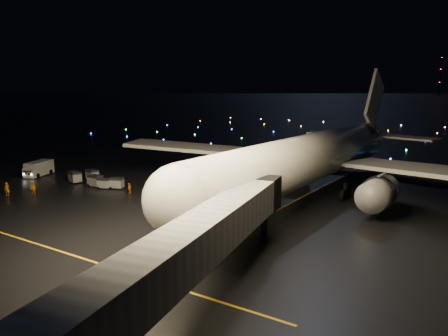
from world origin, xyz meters
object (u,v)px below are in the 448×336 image
(crew_a, at_px, (7,189))
(baggage_cart_0, at_px, (104,183))
(belt_loader, at_px, (212,212))
(service_truck, at_px, (39,168))
(baggage_cart_4, at_px, (92,175))
(pushback_tug, at_px, (165,256))
(crew_b, at_px, (33,188))
(baggage_cart_1, at_px, (117,183))
(baggage_cart_2, at_px, (95,181))
(crew_c, at_px, (130,188))
(baggage_cart_3, at_px, (75,177))
(airliner, at_px, (320,130))

(crew_a, height_order, baggage_cart_0, crew_a)
(belt_loader, relative_size, service_truck, 0.87)
(baggage_cart_4, bearing_deg, pushback_tug, -21.04)
(pushback_tug, bearing_deg, crew_b, 146.07)
(baggage_cart_1, relative_size, baggage_cart_2, 0.93)
(crew_c, bearing_deg, belt_loader, 55.90)
(crew_c, height_order, baggage_cart_3, baggage_cart_3)
(baggage_cart_1, bearing_deg, baggage_cart_3, 162.11)
(crew_b, bearing_deg, baggage_cart_2, 44.25)
(service_truck, bearing_deg, baggage_cart_4, -7.17)
(crew_c, relative_size, baggage_cart_3, 0.73)
(baggage_cart_2, height_order, baggage_cart_4, baggage_cart_2)
(baggage_cart_0, xyz_separation_m, baggage_cart_3, (-7.04, 0.23, 0.11))
(baggage_cart_0, bearing_deg, crew_b, -139.64)
(crew_c, xyz_separation_m, baggage_cart_3, (-12.60, 0.40, 0.13))
(crew_c, bearing_deg, airliner, 106.45)
(baggage_cart_1, distance_m, baggage_cart_2, 3.93)
(service_truck, height_order, crew_b, service_truck)
(belt_loader, bearing_deg, pushback_tug, -67.09)
(airliner, height_order, crew_a, airliner)
(pushback_tug, bearing_deg, airliner, 69.61)
(belt_loader, bearing_deg, crew_c, 170.67)
(baggage_cart_1, bearing_deg, baggage_cart_2, 169.38)
(belt_loader, xyz_separation_m, service_truck, (-41.05, 6.47, -0.19))
(baggage_cart_2, relative_size, baggage_cart_4, 1.04)
(pushback_tug, distance_m, baggage_cart_2, 34.27)
(crew_a, distance_m, baggage_cart_1, 15.24)
(pushback_tug, distance_m, crew_b, 33.81)
(crew_b, height_order, crew_c, crew_b)
(crew_b, distance_m, baggage_cart_1, 11.71)
(airliner, height_order, crew_b, airliner)
(airliner, distance_m, belt_loader, 22.71)
(airliner, bearing_deg, pushback_tug, -90.82)
(crew_c, bearing_deg, crew_b, -70.24)
(crew_b, bearing_deg, service_truck, 117.25)
(crew_a, distance_m, crew_b, 3.65)
(crew_b, distance_m, baggage_cart_2, 9.11)
(crew_a, relative_size, baggage_cart_3, 0.88)
(pushback_tug, height_order, crew_b, crew_b)
(airliner, xyz_separation_m, baggage_cart_3, (-35.52, -14.84, -8.38))
(belt_loader, bearing_deg, baggage_cart_4, 171.16)
(baggage_cart_0, bearing_deg, service_truck, 160.64)
(pushback_tug, height_order, baggage_cart_2, pushback_tug)
(crew_a, relative_size, baggage_cart_4, 0.93)
(airliner, bearing_deg, crew_a, -143.65)
(service_truck, height_order, baggage_cart_1, service_truck)
(belt_loader, relative_size, crew_c, 3.91)
(belt_loader, bearing_deg, baggage_cart_0, 174.06)
(service_truck, bearing_deg, baggage_cart_0, -22.58)
(service_truck, bearing_deg, crew_c, -22.44)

